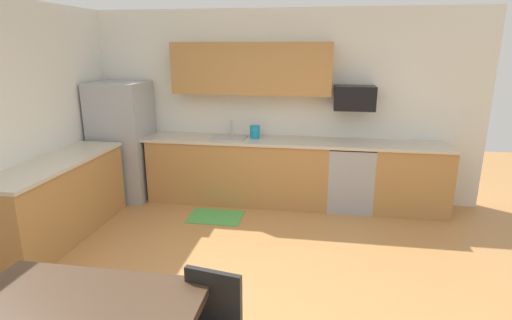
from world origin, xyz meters
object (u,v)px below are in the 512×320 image
oven_range (350,176)px  kettle (255,133)px  microwave (354,98)px  dining_table (74,319)px  refrigerator (123,141)px

oven_range → kettle: 1.46m
oven_range → microwave: microwave is taller
oven_range → dining_table: size_ratio=0.65×
oven_range → refrigerator: bearing=-178.6°
oven_range → microwave: (0.00, 0.10, 1.07)m
microwave → kettle: (-1.34, -0.05, -0.51)m
kettle → oven_range: bearing=-2.1°
refrigerator → oven_range: 3.31m
dining_table → refrigerator: bearing=112.7°
refrigerator → microwave: bearing=3.1°
kettle → dining_table: bearing=-96.4°
refrigerator → kettle: (1.94, 0.13, 0.17)m
oven_range → kettle: (-1.34, 0.05, 0.56)m
refrigerator → microwave: 3.36m
oven_range → kettle: size_ratio=4.55×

